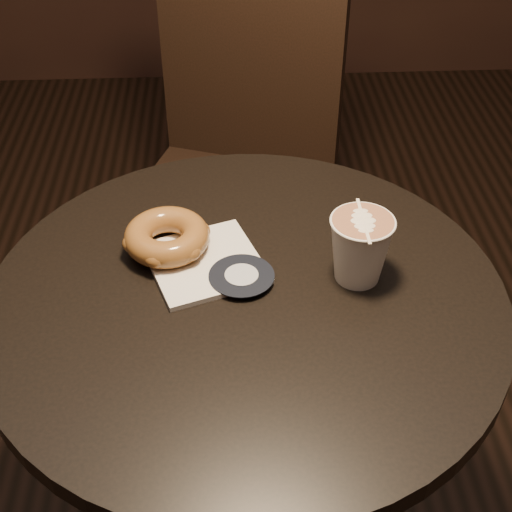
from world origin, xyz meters
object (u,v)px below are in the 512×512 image
object	(u,v)px
cafe_table	(247,388)
latte_cup	(360,249)
doughnut	(167,237)
chair	(240,138)
pastry_bag	(205,263)

from	to	relation	value
cafe_table	latte_cup	bearing A→B (deg)	7.90
cafe_table	doughnut	size ratio (longest dim) A/B	6.21
chair	pastry_bag	distance (m)	0.66
chair	doughnut	distance (m)	0.65
doughnut	pastry_bag	bearing A→B (deg)	-30.75
cafe_table	pastry_bag	distance (m)	0.22
chair	latte_cup	world-z (taller)	chair
doughnut	latte_cup	size ratio (longest dim) A/B	1.26
cafe_table	latte_cup	world-z (taller)	latte_cup
doughnut	chair	bearing A→B (deg)	78.83
pastry_bag	latte_cup	size ratio (longest dim) A/B	1.53
pastry_bag	doughnut	world-z (taller)	doughnut
cafe_table	chair	world-z (taller)	chair
pastry_bag	doughnut	size ratio (longest dim) A/B	1.22
chair	pastry_bag	xyz separation A→B (m)	(-0.07, -0.64, 0.17)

